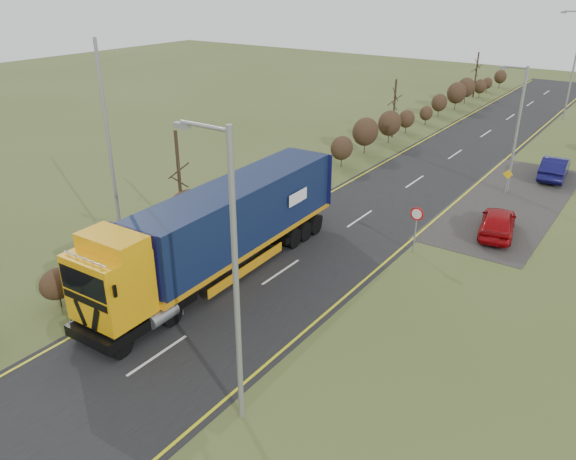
# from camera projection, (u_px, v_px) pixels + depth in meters

# --- Properties ---
(ground) EXTENTS (160.00, 160.00, 0.00)m
(ground) POSITION_uv_depth(u_px,v_px,m) (227.00, 309.00, 24.24)
(ground) COLOR #424F21
(ground) RESTS_ON ground
(road) EXTENTS (8.00, 120.00, 0.02)m
(road) POSITION_uv_depth(u_px,v_px,m) (343.00, 230.00, 31.68)
(road) COLOR black
(road) RESTS_ON ground
(layby) EXTENTS (6.00, 18.00, 0.02)m
(layby) POSITION_uv_depth(u_px,v_px,m) (510.00, 201.00, 35.74)
(layby) COLOR #2B2826
(layby) RESTS_ON ground
(lane_markings) EXTENTS (7.52, 116.00, 0.01)m
(lane_markings) POSITION_uv_depth(u_px,v_px,m) (340.00, 232.00, 31.45)
(lane_markings) COLOR #C8C412
(lane_markings) RESTS_ON road
(hedgerow) EXTENTS (2.24, 102.04, 6.05)m
(hedgerow) POSITION_uv_depth(u_px,v_px,m) (236.00, 193.00, 32.59)
(hedgerow) COLOR black
(hedgerow) RESTS_ON ground
(lorry) EXTENTS (3.06, 15.78, 4.38)m
(lorry) POSITION_uv_depth(u_px,v_px,m) (222.00, 227.00, 26.05)
(lorry) COLOR black
(lorry) RESTS_ON ground
(car_red_hatchback) EXTENTS (2.64, 4.70, 1.51)m
(car_red_hatchback) POSITION_uv_depth(u_px,v_px,m) (498.00, 222.00, 30.85)
(car_red_hatchback) COLOR #97070B
(car_red_hatchback) RESTS_ON ground
(car_blue_sedan) EXTENTS (2.01, 4.83, 1.55)m
(car_blue_sedan) POSITION_uv_depth(u_px,v_px,m) (555.00, 168.00, 39.58)
(car_blue_sedan) COLOR #0C0B3E
(car_blue_sedan) RESTS_ON ground
(streetlight_near) EXTENTS (2.05, 0.19, 9.65)m
(streetlight_near) POSITION_uv_depth(u_px,v_px,m) (232.00, 271.00, 16.23)
(streetlight_near) COLOR gray
(streetlight_near) RESTS_ON ground
(streetlight_mid) EXTENTS (1.74, 0.18, 8.13)m
(streetlight_mid) POSITION_uv_depth(u_px,v_px,m) (516.00, 126.00, 35.60)
(streetlight_mid) COLOR gray
(streetlight_mid) RESTS_ON ground
(streetlight_far) EXTENTS (2.17, 0.21, 10.25)m
(streetlight_far) POSITION_uv_depth(u_px,v_px,m) (573.00, 61.00, 53.85)
(streetlight_far) COLOR gray
(streetlight_far) RESTS_ON ground
(left_pole) EXTENTS (0.16, 0.16, 10.80)m
(left_pole) POSITION_uv_depth(u_px,v_px,m) (111.00, 161.00, 25.60)
(left_pole) COLOR gray
(left_pole) RESTS_ON ground
(speed_sign) EXTENTS (0.70, 0.10, 2.54)m
(speed_sign) POSITION_uv_depth(u_px,v_px,m) (416.00, 221.00, 28.41)
(speed_sign) COLOR gray
(speed_sign) RESTS_ON ground
(warning_board) EXTENTS (0.63, 0.11, 1.65)m
(warning_board) POSITION_uv_depth(u_px,v_px,m) (507.00, 179.00, 36.68)
(warning_board) COLOR gray
(warning_board) RESTS_ON ground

